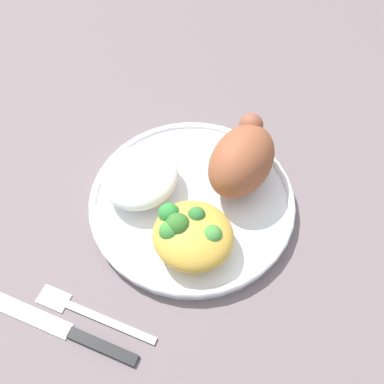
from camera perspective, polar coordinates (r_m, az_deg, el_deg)
The scene contains 7 objects.
ground_plane at distance 0.55m, azimuth 0.00°, elevation -1.72°, with size 2.00×2.00×0.00m, color #6B5C5E.
plate at distance 0.54m, azimuth 0.00°, elevation -1.15°, with size 0.26×0.26×0.02m.
roasted_chicken at distance 0.52m, azimuth 6.72°, elevation 4.39°, with size 0.11×0.07×0.07m.
rice_pile at distance 0.53m, azimuth -6.94°, elevation 2.04°, with size 0.10×0.09×0.04m, color white.
mac_cheese_with_broccoli at distance 0.48m, azimuth -0.04°, elevation -5.53°, with size 0.09×0.09×0.05m.
fork at distance 0.50m, azimuth -13.71°, elevation -15.47°, with size 0.04×0.14×0.01m.
knife at distance 0.49m, azimuth -16.01°, elevation -17.60°, with size 0.04×0.19×0.01m.
Camera 1 is at (-0.25, -0.15, 0.46)m, focal length 39.79 mm.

